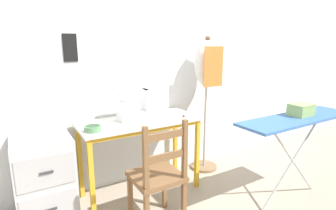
# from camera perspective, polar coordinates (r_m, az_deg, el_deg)

# --- Properties ---
(ground_plane) EXTENTS (14.00, 14.00, 0.00)m
(ground_plane) POSITION_cam_1_polar(r_m,az_deg,el_deg) (2.70, -3.35, -20.58)
(ground_plane) COLOR tan
(wall_back) EXTENTS (10.00, 0.06, 2.55)m
(wall_back) POSITION_cam_1_polar(r_m,az_deg,el_deg) (2.79, -9.21, 8.35)
(wall_back) COLOR silver
(wall_back) RESTS_ON ground_plane
(sewing_table) EXTENTS (1.18, 0.51, 0.77)m
(sewing_table) POSITION_cam_1_polar(r_m,az_deg,el_deg) (2.60, -6.01, -5.48)
(sewing_table) COLOR silver
(sewing_table) RESTS_ON ground_plane
(sewing_machine) EXTENTS (0.36, 0.17, 0.32)m
(sewing_machine) POSITION_cam_1_polar(r_m,az_deg,el_deg) (2.59, -6.59, -0.10)
(sewing_machine) COLOR white
(sewing_machine) RESTS_ON sewing_table
(fabric_bowl) EXTENTS (0.15, 0.15, 0.05)m
(fabric_bowl) POSITION_cam_1_polar(r_m,az_deg,el_deg) (2.32, -16.02, -4.89)
(fabric_bowl) COLOR #56895B
(fabric_bowl) RESTS_ON sewing_table
(scissors) EXTENTS (0.11, 0.12, 0.01)m
(scissors) POSITION_cam_1_polar(r_m,az_deg,el_deg) (2.73, 3.48, -2.28)
(scissors) COLOR silver
(scissors) RESTS_ON sewing_table
(thread_spool_near_machine) EXTENTS (0.03, 0.03, 0.03)m
(thread_spool_near_machine) POSITION_cam_1_polar(r_m,az_deg,el_deg) (2.75, -3.33, -1.88)
(thread_spool_near_machine) COLOR purple
(thread_spool_near_machine) RESTS_ON sewing_table
(wooden_chair) EXTENTS (0.40, 0.38, 0.93)m
(wooden_chair) POSITION_cam_1_polar(r_m,az_deg,el_deg) (2.21, -2.18, -15.39)
(wooden_chair) COLOR brown
(wooden_chair) RESTS_ON ground_plane
(filing_cabinet) EXTENTS (0.46, 0.48, 0.73)m
(filing_cabinet) POSITION_cam_1_polar(r_m,az_deg,el_deg) (2.57, -25.21, -14.27)
(filing_cabinet) COLOR #B7B7BC
(filing_cabinet) RESTS_ON ground_plane
(dress_form) EXTENTS (0.32, 0.32, 1.59)m
(dress_form) POSITION_cam_1_polar(r_m,az_deg,el_deg) (3.06, 8.46, 6.87)
(dress_form) COLOR #846647
(dress_form) RESTS_ON ground_plane
(ironing_board) EXTENTS (1.28, 0.34, 0.85)m
(ironing_board) POSITION_cam_1_polar(r_m,az_deg,el_deg) (2.69, 26.30, -3.31)
(ironing_board) COLOR #3D6BAD
(ironing_board) RESTS_ON ground_plane
(storage_box) EXTENTS (0.21, 0.17, 0.11)m
(storage_box) POSITION_cam_1_polar(r_m,az_deg,el_deg) (2.74, 26.95, -0.89)
(storage_box) COLOR #8EB266
(storage_box) RESTS_ON ironing_board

